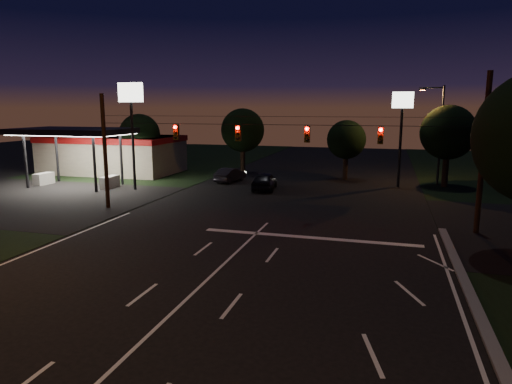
% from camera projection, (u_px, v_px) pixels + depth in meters
% --- Properties ---
extents(ground, '(140.00, 140.00, 0.00)m').
position_uv_depth(ground, '(160.00, 324.00, 15.04)').
color(ground, black).
rests_on(ground, ground).
extents(cross_street_left, '(20.00, 16.00, 0.02)m').
position_uv_depth(cross_street_left, '(27.00, 199.00, 35.61)').
color(cross_street_left, black).
rests_on(cross_street_left, ground).
extents(stop_bar, '(12.00, 0.50, 0.01)m').
position_uv_depth(stop_bar, '(309.00, 237.00, 25.09)').
color(stop_bar, silver).
rests_on(stop_bar, ground).
extents(utility_pole_right, '(0.30, 0.30, 9.00)m').
position_uv_depth(utility_pole_right, '(476.00, 233.00, 25.94)').
color(utility_pole_right, black).
rests_on(utility_pole_right, ground).
extents(utility_pole_left, '(0.28, 0.28, 8.00)m').
position_uv_depth(utility_pole_left, '(108.00, 208.00, 32.48)').
color(utility_pole_left, black).
rests_on(utility_pole_left, ground).
extents(signal_span, '(24.00, 0.40, 1.56)m').
position_uv_depth(signal_span, '(272.00, 133.00, 28.18)').
color(signal_span, black).
rests_on(signal_span, ground).
extents(gas_station, '(14.20, 16.10, 5.25)m').
position_uv_depth(gas_station, '(111.00, 151.00, 49.27)').
color(gas_station, gray).
rests_on(gas_station, ground).
extents(pole_sign_left_near, '(2.20, 0.30, 9.10)m').
position_uv_depth(pole_sign_left_near, '(131.00, 108.00, 38.37)').
color(pole_sign_left_near, black).
rests_on(pole_sign_left_near, ground).
extents(pole_sign_right, '(1.80, 0.30, 8.40)m').
position_uv_depth(pole_sign_right, '(402.00, 117.00, 40.07)').
color(pole_sign_right, black).
rests_on(pole_sign_right, ground).
extents(street_light_right_far, '(2.20, 0.35, 9.00)m').
position_uv_depth(street_light_right_far, '(438.00, 128.00, 41.26)').
color(street_light_right_far, black).
rests_on(street_light_right_far, ground).
extents(tree_far_a, '(4.20, 4.20, 6.42)m').
position_uv_depth(tree_far_a, '(140.00, 135.00, 47.62)').
color(tree_far_a, black).
rests_on(tree_far_a, ground).
extents(tree_far_b, '(4.60, 4.60, 6.98)m').
position_uv_depth(tree_far_b, '(243.00, 131.00, 48.62)').
color(tree_far_b, black).
rests_on(tree_far_b, ground).
extents(tree_far_c, '(3.80, 3.80, 5.86)m').
position_uv_depth(tree_far_c, '(347.00, 140.00, 44.78)').
color(tree_far_c, black).
rests_on(tree_far_c, ground).
extents(tree_far_d, '(4.80, 4.80, 7.30)m').
position_uv_depth(tree_far_d, '(448.00, 133.00, 40.30)').
color(tree_far_d, black).
rests_on(tree_far_d, ground).
extents(car_oncoming_a, '(2.40, 4.80, 1.57)m').
position_uv_depth(car_oncoming_a, '(264.00, 181.00, 39.57)').
color(car_oncoming_a, black).
rests_on(car_oncoming_a, ground).
extents(car_oncoming_b, '(2.04, 4.27, 1.35)m').
position_uv_depth(car_oncoming_b, '(230.00, 175.00, 43.84)').
color(car_oncoming_b, black).
rests_on(car_oncoming_b, ground).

